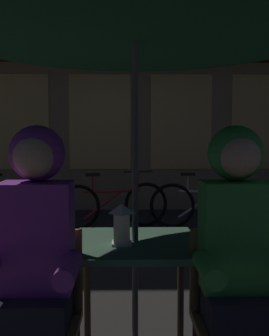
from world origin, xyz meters
TOP-DOWN VIEW (x-y plane):
  - cafe_table at (0.00, 0.00)m, footprint 0.72×0.72m
  - patio_umbrella at (0.00, 0.00)m, footprint 2.10×2.10m
  - lantern at (-0.08, -0.07)m, footprint 0.11×0.11m
  - chair_left at (-0.48, -0.37)m, footprint 0.40×0.40m
  - chair_right at (0.48, -0.37)m, footprint 0.40×0.40m
  - person_left_hooded at (-0.48, -0.43)m, footprint 0.45×0.56m
  - person_right_hooded at (0.48, -0.43)m, footprint 0.45×0.56m
  - shopfront_building at (0.22, 5.40)m, footprint 10.00×0.93m
  - bicycle_second at (-1.66, 3.51)m, footprint 1.66×0.33m
  - bicycle_third at (-0.25, 3.59)m, footprint 1.65×0.43m
  - bicycle_fourth at (1.13, 3.55)m, footprint 1.68×0.18m

SIDE VIEW (x-z plane):
  - bicycle_second at x=-1.66m, z-range -0.07..0.77m
  - bicycle_third at x=-0.25m, z-range -0.07..0.77m
  - bicycle_fourth at x=1.13m, z-range -0.07..0.77m
  - chair_left at x=-0.48m, z-range 0.05..0.92m
  - chair_right at x=0.48m, z-range 0.05..0.92m
  - cafe_table at x=0.00m, z-range 0.27..1.01m
  - person_left_hooded at x=-0.48m, z-range 0.15..1.55m
  - person_right_hooded at x=0.48m, z-range 0.15..1.55m
  - lantern at x=-0.08m, z-range 0.75..0.98m
  - patio_umbrella at x=0.00m, z-range 0.90..3.21m
  - shopfront_building at x=0.22m, z-range -0.01..6.19m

